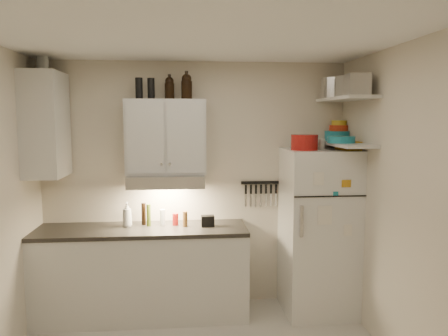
{
  "coord_description": "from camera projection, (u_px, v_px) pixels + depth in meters",
  "views": [
    {
      "loc": [
        -0.12,
        -3.12,
        2.01
      ],
      "look_at": [
        0.25,
        0.9,
        1.55
      ],
      "focal_mm": 35.0,
      "sensor_mm": 36.0,
      "label": 1
    }
  ],
  "objects": [
    {
      "name": "bowl_teal",
      "position": [
        337.0,
        136.0,
        4.6
      ],
      "size": [
        0.26,
        0.26,
        0.1
      ],
      "primitive_type": "cylinder",
      "color": "teal",
      "rests_on": "shelf_lo"
    },
    {
      "name": "back_wall",
      "position": [
        196.0,
        185.0,
        4.68
      ],
      "size": [
        3.2,
        0.02,
        2.6
      ],
      "primitive_type": "cube",
      "color": "beige",
      "rests_on": "ground"
    },
    {
      "name": "thermos_b",
      "position": [
        139.0,
        88.0,
        4.3
      ],
      "size": [
        0.07,
        0.07,
        0.21
      ],
      "primitive_type": "cylinder",
      "rotation": [
        0.0,
        0.0,
        0.0
      ],
      "color": "black",
      "rests_on": "upper_cabinet"
    },
    {
      "name": "oil_bottle",
      "position": [
        149.0,
        215.0,
        4.42
      ],
      "size": [
        0.04,
        0.04,
        0.23
      ],
      "primitive_type": "cylinder",
      "rotation": [
        0.0,
        0.0,
        -0.02
      ],
      "color": "#435715",
      "rests_on": "countertop"
    },
    {
      "name": "growler_b",
      "position": [
        187.0,
        86.0,
        4.36
      ],
      "size": [
        0.13,
        0.13,
        0.26
      ],
      "primitive_type": null,
      "rotation": [
        0.0,
        0.0,
        0.17
      ],
      "color": "black",
      "rests_on": "upper_cabinet"
    },
    {
      "name": "bowl_orange",
      "position": [
        339.0,
        128.0,
        4.64
      ],
      "size": [
        0.2,
        0.2,
        0.06
      ],
      "primitive_type": "cylinder",
      "color": "red",
      "rests_on": "bowl_teal"
    },
    {
      "name": "side_cabinet",
      "position": [
        46.0,
        125.0,
        4.16
      ],
      "size": [
        0.33,
        0.55,
        1.0
      ],
      "primitive_type": "cube",
      "color": "silver",
      "rests_on": "left_wall"
    },
    {
      "name": "caddy",
      "position": [
        208.0,
        221.0,
        4.42
      ],
      "size": [
        0.13,
        0.1,
        0.11
      ],
      "primitive_type": "cube",
      "rotation": [
        0.0,
        0.0,
        0.04
      ],
      "color": "black",
      "rests_on": "countertop"
    },
    {
      "name": "clear_bottle",
      "position": [
        163.0,
        217.0,
        4.47
      ],
      "size": [
        0.06,
        0.06,
        0.16
      ],
      "primitive_type": "cylinder",
      "rotation": [
        0.0,
        0.0,
        0.21
      ],
      "color": "silver",
      "rests_on": "countertop"
    },
    {
      "name": "tin_b",
      "position": [
        357.0,
        85.0,
        3.91
      ],
      "size": [
        0.21,
        0.21,
        0.19
      ],
      "primitive_type": "cube",
      "rotation": [
        0.0,
        0.0,
        -0.08
      ],
      "color": "#AAAAAD",
      "rests_on": "shelf_hi"
    },
    {
      "name": "spice_jar",
      "position": [
        322.0,
        144.0,
        4.4
      ],
      "size": [
        0.09,
        0.09,
        0.11
      ],
      "primitive_type": "cylinder",
      "rotation": [
        0.0,
        0.0,
        0.4
      ],
      "color": "silver",
      "rests_on": "fridge"
    },
    {
      "name": "vinegar_bottle",
      "position": [
        144.0,
        214.0,
        4.49
      ],
      "size": [
        0.06,
        0.06,
        0.23
      ],
      "primitive_type": "cylinder",
      "rotation": [
        0.0,
        0.0,
        -0.27
      ],
      "color": "black",
      "rests_on": "countertop"
    },
    {
      "name": "tin_a",
      "position": [
        350.0,
        86.0,
        4.16
      ],
      "size": [
        0.25,
        0.24,
        0.2
      ],
      "primitive_type": "cube",
      "rotation": [
        0.0,
        0.0,
        0.42
      ],
      "color": "#AAAAAD",
      "rests_on": "shelf_hi"
    },
    {
      "name": "knife_strip",
      "position": [
        260.0,
        183.0,
        4.71
      ],
      "size": [
        0.42,
        0.02,
        0.03
      ],
      "primitive_type": "cube",
      "color": "black",
      "rests_on": "back_wall"
    },
    {
      "name": "soap_bottle",
      "position": [
        127.0,
        213.0,
        4.4
      ],
      "size": [
        0.12,
        0.12,
        0.28
      ],
      "primitive_type": "imported",
      "rotation": [
        0.0,
        0.0,
        -0.11
      ],
      "color": "silver",
      "rests_on": "countertop"
    },
    {
      "name": "range_hood",
      "position": [
        166.0,
        180.0,
        4.4
      ],
      "size": [
        0.76,
        0.46,
        0.12
      ],
      "primitive_type": "cube",
      "color": "silver",
      "rests_on": "back_wall"
    },
    {
      "name": "stock_pot",
      "position": [
        335.0,
        88.0,
        4.45
      ],
      "size": [
        0.38,
        0.38,
        0.2
      ],
      "primitive_type": "cylinder",
      "rotation": [
        0.0,
        0.0,
        0.41
      ],
      "color": "silver",
      "rests_on": "shelf_hi"
    },
    {
      "name": "thermos_a",
      "position": [
        151.0,
        89.0,
        4.32
      ],
      "size": [
        0.09,
        0.09,
        0.21
      ],
      "primitive_type": "cylinder",
      "rotation": [
        0.0,
        0.0,
        -0.22
      ],
      "color": "black",
      "rests_on": "upper_cabinet"
    },
    {
      "name": "countertop",
      "position": [
        142.0,
        230.0,
        4.37
      ],
      "size": [
        2.1,
        0.62,
        0.04
      ],
      "primitive_type": "cube",
      "color": "black",
      "rests_on": "base_cabinet"
    },
    {
      "name": "plates",
      "position": [
        341.0,
        140.0,
        4.19
      ],
      "size": [
        0.34,
        0.34,
        0.07
      ],
      "primitive_type": "cylinder",
      "rotation": [
        0.0,
        0.0,
        -0.37
      ],
      "color": "teal",
      "rests_on": "shelf_lo"
    },
    {
      "name": "shelf_hi",
      "position": [
        346.0,
        99.0,
        4.23
      ],
      "size": [
        0.3,
        0.95,
        0.03
      ],
      "primitive_type": "cube",
      "color": "silver",
      "rests_on": "right_wall"
    },
    {
      "name": "right_wall",
      "position": [
        412.0,
        212.0,
        3.33
      ],
      "size": [
        0.02,
        3.0,
        2.6
      ],
      "primitive_type": "cube",
      "color": "beige",
      "rests_on": "ground"
    },
    {
      "name": "red_jar",
      "position": [
        175.0,
        219.0,
        4.47
      ],
      "size": [
        0.08,
        0.08,
        0.12
      ],
      "primitive_type": "cylinder",
      "rotation": [
        0.0,
        0.0,
        -0.38
      ],
      "color": "maroon",
      "rests_on": "countertop"
    },
    {
      "name": "bowl_yellow",
      "position": [
        339.0,
        123.0,
        4.64
      ],
      "size": [
        0.16,
        0.16,
        0.05
      ],
      "primitive_type": "cylinder",
      "color": "gold",
      "rests_on": "bowl_orange"
    },
    {
      "name": "upper_cabinet",
      "position": [
        166.0,
        137.0,
        4.42
      ],
      "size": [
        0.8,
        0.33,
        0.75
      ],
      "primitive_type": "cube",
      "color": "silver",
      "rests_on": "back_wall"
    },
    {
      "name": "ceiling",
      "position": [
        200.0,
        32.0,
        3.03
      ],
      "size": [
        3.2,
        3.0,
        0.02
      ],
      "primitive_type": "cube",
      "color": "white",
      "rests_on": "ground"
    },
    {
      "name": "side_jar",
      "position": [
        43.0,
        64.0,
        4.19
      ],
      "size": [
        0.14,
        0.14,
        0.15
      ],
      "primitive_type": "cylinder",
      "rotation": [
        0.0,
        0.0,
        -0.3
      ],
      "color": "silver",
      "rests_on": "side_cabinet"
    },
    {
      "name": "shelf_lo",
      "position": [
        344.0,
        144.0,
        4.28
      ],
      "size": [
        0.3,
        0.95,
        0.03
      ],
      "primitive_type": "cube",
      "color": "silver",
      "rests_on": "right_wall"
    },
    {
      "name": "growler_a",
      "position": [
        170.0,
        88.0,
        4.4
      ],
      "size": [
        0.1,
        0.1,
        0.23
      ],
      "primitive_type": null,
      "rotation": [
        0.0,
        0.0,
        0.02
      ],
      "color": "black",
      "rests_on": "upper_cabinet"
    },
    {
      "name": "dutch_oven",
      "position": [
        305.0,
        142.0,
        4.28
      ],
      "size": [
        0.32,
        0.32,
        0.15
      ],
      "primitive_type": "cylinder",
      "rotation": [
        0.0,
        0.0,
        0.27
      ],
      "color": "maroon",
      "rests_on": "fridge"
    },
    {
      "name": "fridge",
      "position": [
        318.0,
        231.0,
        4.5
      ],
      "size": [
        0.7,
        0.68,
        1.7
      ],
      "primitive_type": "cube",
      "color": "silver",
      "rests_on": "floor"
    },
    {
      "name": "base_cabinet",
      "position": [
        143.0,
        274.0,
        4.42
      ],
      "size": [
        2.1,
        0.6,
        0.88
      ],
      "primitive_type": "cube",
      "color": "silver",
      "rests_on": "floor"
    },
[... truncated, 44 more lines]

